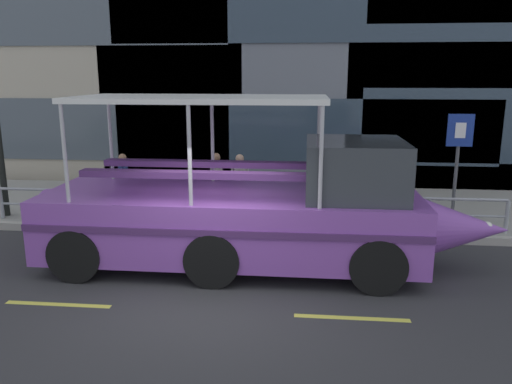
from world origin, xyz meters
The scene contains 11 objects.
ground_plane centered at (0.00, 0.00, 0.00)m, with size 120.00×120.00×0.00m, color #333335.
sidewalk centered at (0.00, 5.60, 0.09)m, with size 32.00×4.80×0.18m, color #99968E.
curb_edge centered at (0.00, 3.11, 0.09)m, with size 32.00×0.18×0.18m, color #B2ADA3.
lane_centreline centered at (0.00, -0.75, 0.00)m, with size 25.80×0.12×0.01m.
curb_guardrail centered at (0.13, 3.45, 0.72)m, with size 12.24×0.09×0.80m.
parking_sign centered at (5.22, 4.20, 1.97)m, with size 0.60×0.12×2.64m.
duck_tour_boat centered at (0.71, 1.33, 1.09)m, with size 9.04×2.49×3.32m.
pedestrian_near_bow centered at (4.21, 4.41, 1.15)m, with size 0.26×0.44×1.61m.
pedestrian_mid_left centered at (-0.05, 4.50, 1.12)m, with size 0.45×0.21×1.56m.
pedestrian_mid_right centered at (-0.68, 4.65, 1.12)m, with size 0.29×0.40×1.56m.
pedestrian_near_stern centered at (-3.13, 4.47, 1.10)m, with size 0.21×0.44×1.53m.
Camera 1 is at (1.63, -8.09, 3.71)m, focal length 35.41 mm.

